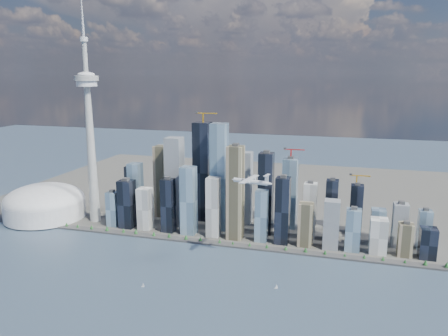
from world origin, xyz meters
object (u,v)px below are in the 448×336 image
(needle_tower, at_px, (90,129))
(sailboat_west, at_px, (143,286))
(dome_stadium, at_px, (45,203))
(sailboat_east, at_px, (276,287))
(airplane, at_px, (251,181))

(needle_tower, bearing_deg, sailboat_west, -46.32)
(needle_tower, xyz_separation_m, dome_stadium, (-140.00, -10.00, -196.40))
(needle_tower, bearing_deg, sailboat_east, -24.32)
(airplane, relative_size, sailboat_east, 8.99)
(dome_stadium, height_order, sailboat_east, dome_stadium)
(sailboat_east, bearing_deg, needle_tower, 145.05)
(dome_stadium, bearing_deg, sailboat_east, -18.60)
(airplane, distance_m, sailboat_west, 266.71)
(airplane, height_order, sailboat_east, airplane)
(airplane, bearing_deg, sailboat_east, -34.98)
(airplane, relative_size, sailboat_west, 9.93)
(dome_stadium, bearing_deg, airplane, -14.75)
(sailboat_west, bearing_deg, dome_stadium, 141.15)
(airplane, xyz_separation_m, sailboat_east, (60.73, -62.55, -170.94))
(dome_stadium, distance_m, sailboat_east, 670.87)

